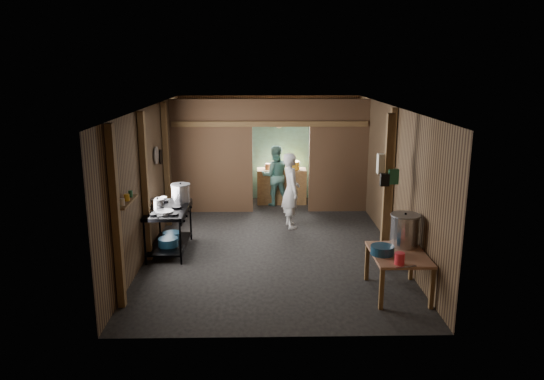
{
  "coord_description": "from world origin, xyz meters",
  "views": [
    {
      "loc": [
        -0.18,
        -9.31,
        3.34
      ],
      "look_at": [
        0.0,
        -0.2,
        1.1
      ],
      "focal_mm": 33.73,
      "sensor_mm": 36.0,
      "label": 1
    }
  ],
  "objects_px": {
    "prep_table": "(398,273)",
    "gas_range": "(169,230)",
    "stove_pot_large": "(181,193)",
    "stock_pot": "(405,231)",
    "yellow_tub": "(292,165)",
    "pink_bucket": "(400,259)",
    "cook": "(291,190)"
  },
  "relations": [
    {
      "from": "pink_bucket",
      "to": "cook",
      "type": "bearing_deg",
      "value": 109.39
    },
    {
      "from": "stove_pot_large",
      "to": "stock_pot",
      "type": "distance_m",
      "value": 4.19
    },
    {
      "from": "stock_pot",
      "to": "cook",
      "type": "bearing_deg",
      "value": 117.85
    },
    {
      "from": "stock_pot",
      "to": "yellow_tub",
      "type": "xyz_separation_m",
      "value": [
        -1.43,
        4.9,
        0.07
      ]
    },
    {
      "from": "gas_range",
      "to": "cook",
      "type": "height_order",
      "value": "cook"
    },
    {
      "from": "stove_pot_large",
      "to": "pink_bucket",
      "type": "xyz_separation_m",
      "value": [
        3.43,
        -2.71,
        -0.27
      ]
    },
    {
      "from": "stock_pot",
      "to": "pink_bucket",
      "type": "bearing_deg",
      "value": -109.52
    },
    {
      "from": "stock_pot",
      "to": "prep_table",
      "type": "bearing_deg",
      "value": -116.59
    },
    {
      "from": "stove_pot_large",
      "to": "yellow_tub",
      "type": "relative_size",
      "value": 1.03
    },
    {
      "from": "stove_pot_large",
      "to": "cook",
      "type": "xyz_separation_m",
      "value": [
        2.13,
        1.0,
        -0.2
      ]
    },
    {
      "from": "gas_range",
      "to": "stock_pot",
      "type": "distance_m",
      "value": 4.19
    },
    {
      "from": "gas_range",
      "to": "stock_pot",
      "type": "relative_size",
      "value": 2.7
    },
    {
      "from": "gas_range",
      "to": "stove_pot_large",
      "type": "bearing_deg",
      "value": 68.62
    },
    {
      "from": "stock_pot",
      "to": "gas_range",
      "type": "bearing_deg",
      "value": 158.36
    },
    {
      "from": "cook",
      "to": "stock_pot",
      "type": "bearing_deg",
      "value": -163.21
    },
    {
      "from": "gas_range",
      "to": "prep_table",
      "type": "xyz_separation_m",
      "value": [
        3.71,
        -1.85,
        -0.09
      ]
    },
    {
      "from": "stove_pot_large",
      "to": "pink_bucket",
      "type": "bearing_deg",
      "value": -38.27
    },
    {
      "from": "stock_pot",
      "to": "cook",
      "type": "distance_m",
      "value": 3.36
    },
    {
      "from": "stove_pot_large",
      "to": "yellow_tub",
      "type": "xyz_separation_m",
      "value": [
        2.27,
        2.93,
        -0.04
      ]
    },
    {
      "from": "prep_table",
      "to": "gas_range",
      "type": "bearing_deg",
      "value": 153.51
    },
    {
      "from": "gas_range",
      "to": "pink_bucket",
      "type": "height_order",
      "value": "gas_range"
    },
    {
      "from": "stove_pot_large",
      "to": "stock_pot",
      "type": "xyz_separation_m",
      "value": [
        3.7,
        -1.97,
        -0.11
      ]
    },
    {
      "from": "stove_pot_large",
      "to": "pink_bucket",
      "type": "relative_size",
      "value": 2.17
    },
    {
      "from": "prep_table",
      "to": "yellow_tub",
      "type": "relative_size",
      "value": 3.06
    },
    {
      "from": "pink_bucket",
      "to": "yellow_tub",
      "type": "distance_m",
      "value": 5.77
    },
    {
      "from": "prep_table",
      "to": "stove_pot_large",
      "type": "height_order",
      "value": "stove_pot_large"
    },
    {
      "from": "stove_pot_large",
      "to": "pink_bucket",
      "type": "height_order",
      "value": "stove_pot_large"
    },
    {
      "from": "pink_bucket",
      "to": "cook",
      "type": "xyz_separation_m",
      "value": [
        -1.31,
        3.71,
        0.07
      ]
    },
    {
      "from": "prep_table",
      "to": "yellow_tub",
      "type": "bearing_deg",
      "value": 103.66
    },
    {
      "from": "prep_table",
      "to": "stock_pot",
      "type": "xyz_separation_m",
      "value": [
        0.16,
        0.31,
        0.56
      ]
    },
    {
      "from": "gas_range",
      "to": "stove_pot_large",
      "type": "relative_size",
      "value": 3.86
    },
    {
      "from": "prep_table",
      "to": "stock_pot",
      "type": "relative_size",
      "value": 2.08
    }
  ]
}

